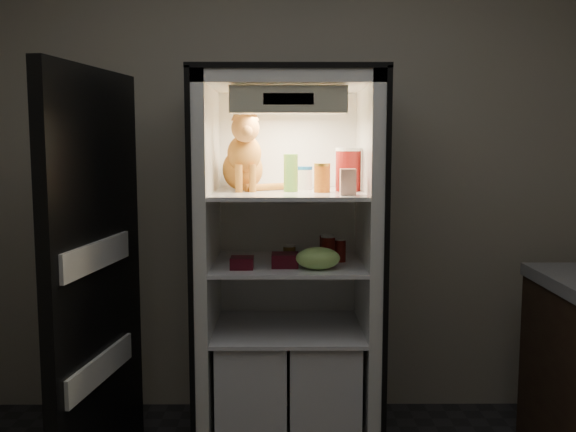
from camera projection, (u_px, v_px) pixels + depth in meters
name	position (u px, v px, depth m)	size (l,w,h in m)	color
room_shell	(290.00, 112.00, 1.78)	(3.60, 3.60, 3.60)	white
refrigerator	(288.00, 289.00, 3.26)	(0.90, 0.72, 1.88)	white
fridge_door	(96.00, 284.00, 2.82)	(0.19, 0.87, 1.85)	black
tabby_cat	(244.00, 160.00, 3.20)	(0.36, 0.40, 0.41)	#B26216
parmesan_shaker	(291.00, 173.00, 3.14)	(0.07, 0.07, 0.18)	green
mayo_tub	(304.00, 178.00, 3.27)	(0.08, 0.08, 0.12)	white
salsa_jar	(322.00, 178.00, 3.10)	(0.08, 0.08, 0.14)	#9C1E0E
pepper_jar	(348.00, 169.00, 3.17)	(0.13, 0.13, 0.21)	#A9161B
cream_carton	(348.00, 182.00, 2.94)	(0.07, 0.07, 0.12)	white
soda_can_a	(327.00, 247.00, 3.23)	(0.07, 0.07, 0.13)	black
soda_can_b	(340.00, 250.00, 3.19)	(0.06, 0.06, 0.11)	black
soda_can_c	(328.00, 250.00, 3.15)	(0.07, 0.07, 0.13)	black
condiment_jar	(289.00, 253.00, 3.18)	(0.06, 0.06, 0.09)	#554018
grape_bag	(318.00, 258.00, 3.00)	(0.21, 0.15, 0.10)	#94D563
berry_box_left	(242.00, 263.00, 3.02)	(0.11, 0.11, 0.05)	#490C13
berry_box_right	(285.00, 260.00, 3.06)	(0.13, 0.13, 0.06)	#490C13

